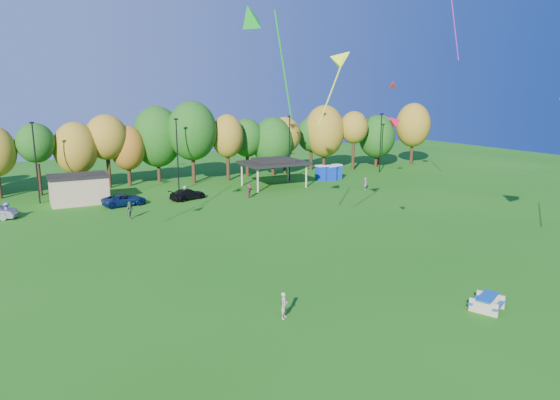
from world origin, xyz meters
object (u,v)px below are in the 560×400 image
car_c (124,200)px  porta_potties (329,172)px  kite_flyer (284,305)px  picnic_table (487,302)px  car_d (188,194)px

car_c → porta_potties: bearing=-90.1°
kite_flyer → car_c: bearing=54.5°
kite_flyer → porta_potties: bearing=14.0°
porta_potties → car_c: (-29.02, -3.32, -0.44)m
picnic_table → porta_potties: bearing=43.9°
picnic_table → car_c: 39.62m
car_c → car_d: size_ratio=1.07×
picnic_table → kite_flyer: 11.69m
porta_potties → car_d: size_ratio=0.85×
picnic_table → car_d: bearing=74.4°
porta_potties → car_c: 29.21m
porta_potties → picnic_table: 43.61m
picnic_table → kite_flyer: (-10.81, 4.44, 0.26)m
picnic_table → car_c: size_ratio=0.52×
picnic_table → kite_flyer: size_ratio=1.64×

